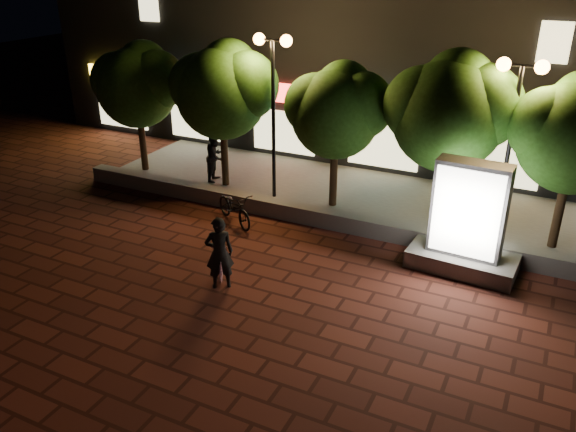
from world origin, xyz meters
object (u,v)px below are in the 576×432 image
Objects in this scene: tree_mid at (338,108)px; pedestrian at (215,157)px; ad_kiosk at (467,228)px; tree_far_left at (139,82)px; street_lamp_right at (516,105)px; tree_right at (452,108)px; rider at (219,253)px; street_lamp_left at (273,76)px; tree_left at (224,87)px; scooter_pink at (222,255)px; scooter_parked at (235,207)px.

tree_mid is 5.10m from pedestrian.
ad_kiosk reaches higher than pedestrian.
pedestrian is at bearing 178.05° from tree_mid.
street_lamp_right reaches higher than tree_far_left.
tree_right reaches higher than ad_kiosk.
street_lamp_right is 1.71× the size of ad_kiosk.
rider is at bearing -124.73° from tree_right.
tree_right is 3.48m from ad_kiosk.
ad_kiosk is at bearing -17.23° from street_lamp_left.
tree_left reaches higher than scooter_pink.
scooter_pink is (-4.32, -5.14, -3.09)m from tree_right.
scooter_pink is (1.04, -4.87, -3.55)m from street_lamp_left.
tree_mid is at bearing -180.00° from tree_right.
tree_mid is 0.87× the size of street_lamp_left.
pedestrian is at bearing 164.90° from ad_kiosk.
street_lamp_right is 9.97m from pedestrian.
tree_right is at bearing 170.90° from street_lamp_right.
tree_left reaches higher than tree_far_left.
street_lamp_left reaches higher than tree_right.
tree_right is at bearing 0.00° from tree_left.
tree_mid is 2.22m from street_lamp_left.
tree_mid is 2.83× the size of scooter_pink.
tree_left reaches higher than ad_kiosk.
tree_mid is at bearing -10.87° from scooter_parked.
street_lamp_left reaches higher than tree_far_left.
scooter_parked is at bearing -25.12° from tree_far_left.
street_lamp_left is 2.99× the size of pedestrian.
street_lamp_right is (1.64, -0.26, 0.33)m from tree_right.
scooter_pink is 0.85× the size of rider.
street_lamp_right is at bearing -9.10° from tree_right.
scooter_pink is at bearing -59.86° from tree_left.
tree_mid is 1.55× the size of ad_kiosk.
street_lamp_right is at bearing 0.00° from street_lamp_left.
tree_right reaches higher than tree_mid.
street_lamp_left is 4.16m from scooter_parked.
tree_mid is 2.35× the size of scooter_parked.
tree_left is 8.96m from street_lamp_right.
scooter_parked is 1.11× the size of pedestrian.
ad_kiosk is 1.68× the size of pedestrian.
scooter_pink is 0.83m from rider.
ad_kiosk is at bearing -116.29° from pedestrian.
tree_mid is at bearing 50.75° from scooter_pink.
tree_left is 4.00m from tree_mid.
street_lamp_left is at bearing 73.93° from scooter_pink.
scooter_pink is (-5.96, -4.87, -3.42)m from street_lamp_right.
tree_right is 1.70m from street_lamp_right.
rider is at bearing -75.95° from street_lamp_left.
tree_far_left is 2.67× the size of pedestrian.
pedestrian is (-2.52, 0.42, -3.08)m from street_lamp_left.
tree_far_left is 9.23m from rider.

